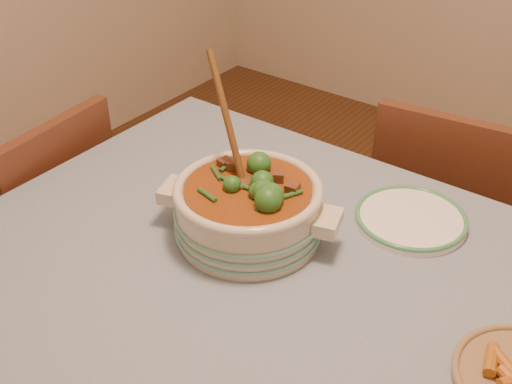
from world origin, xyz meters
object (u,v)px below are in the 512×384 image
at_px(dining_table, 334,346).
at_px(white_plate, 411,219).
at_px(chair_left, 47,226).
at_px(stew_casserole, 248,205).
at_px(chair_far, 441,212).

xyz_separation_m(dining_table, white_plate, (-0.01, 0.34, 0.10)).
height_order(dining_table, chair_left, chair_left).
height_order(stew_casserole, white_plate, stew_casserole).
distance_m(stew_casserole, chair_left, 0.81).
height_order(dining_table, white_plate, white_plate).
height_order(stew_casserole, chair_far, stew_casserole).
xyz_separation_m(white_plate, chair_far, (-0.08, 0.47, -0.29)).
bearing_deg(stew_casserole, dining_table, -17.83).
height_order(dining_table, chair_far, chair_far).
relative_size(dining_table, chair_left, 2.00).
bearing_deg(chair_left, white_plate, 100.03).
height_order(stew_casserole, chair_left, stew_casserole).
relative_size(dining_table, chair_far, 1.99).
bearing_deg(dining_table, stew_casserole, 162.17).
bearing_deg(white_plate, chair_far, 99.70).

